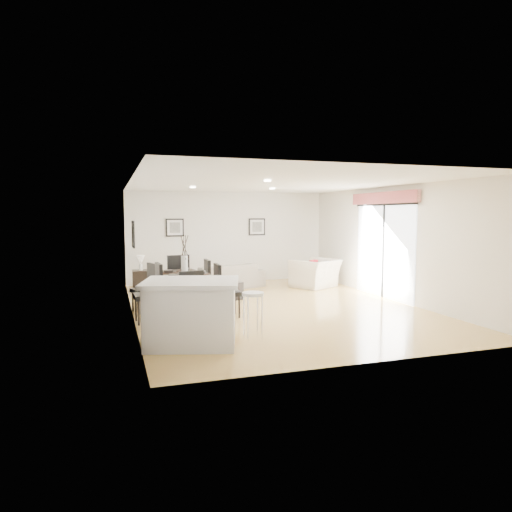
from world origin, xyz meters
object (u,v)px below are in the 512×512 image
object	(u,v)px
dining_chair_foot	(177,276)
coffee_table	(218,292)
sofa	(223,276)
side_table	(141,281)
dining_chair_efar	(213,281)
dining_chair_wnear	(153,289)
bar_stool	(253,299)
dining_chair_enear	(223,287)
dining_chair_wfar	(148,285)
kitchen_island	(191,312)
dining_chair_head	(194,297)
dining_table	(185,279)
armchair	(315,273)

from	to	relation	value
dining_chair_foot	coffee_table	world-z (taller)	dining_chair_foot
sofa	side_table	world-z (taller)	sofa
dining_chair_foot	coffee_table	bearing A→B (deg)	174.03
dining_chair_efar	dining_chair_wnear	bearing A→B (deg)	125.69
bar_stool	dining_chair_enear	bearing A→B (deg)	92.31
dining_chair_wfar	coffee_table	distance (m)	1.86
kitchen_island	dining_chair_wnear	bearing A→B (deg)	120.07
dining_chair_wfar	dining_chair_head	world-z (taller)	dining_chair_head
dining_chair_efar	side_table	size ratio (longest dim) A/B	1.79
dining_table	armchair	bearing A→B (deg)	21.02
dining_chair_wfar	dining_chair_foot	size ratio (longest dim) A/B	0.90
dining_chair_enear	kitchen_island	world-z (taller)	dining_chair_enear
sofa	dining_chair_wfar	size ratio (longest dim) A/B	2.29
side_table	dining_table	bearing A→B (deg)	-76.92
sofa	bar_stool	size ratio (longest dim) A/B	2.98
dining_chair_wfar	dining_chair_head	xyz separation A→B (m)	(0.67, -1.72, 0.01)
armchair	dining_chair_wfar	distance (m)	5.07
dining_chair_head	bar_stool	distance (m)	1.28
dining_chair_efar	dining_table	bearing A→B (deg)	125.79
dining_chair_efar	bar_stool	size ratio (longest dim) A/B	1.36
dining_chair_enear	coffee_table	size ratio (longest dim) A/B	1.01
dining_chair_enear	kitchen_island	distance (m)	1.97
dining_chair_efar	side_table	world-z (taller)	dining_chair_efar
dining_table	coffee_table	bearing A→B (deg)	42.18
sofa	kitchen_island	xyz separation A→B (m)	(-1.75, -5.12, 0.18)
dining_chair_wfar	dining_chair_efar	distance (m)	1.38
dining_chair_wnear	sofa	bearing A→B (deg)	143.54
dining_chair_head	dining_chair_wnear	bearing A→B (deg)	117.95
sofa	armchair	distance (m)	2.59
armchair	dining_chair_efar	distance (m)	3.84
dining_chair_enear	bar_stool	bearing A→B (deg)	-176.42
dining_table	side_table	bearing A→B (deg)	93.74
dining_chair_head	side_table	world-z (taller)	dining_chair_head
armchair	kitchen_island	size ratio (longest dim) A/B	0.70
dining_chair_enear	bar_stool	xyz separation A→B (m)	(0.07, -1.74, 0.07)
dining_chair_efar	sofa	bearing A→B (deg)	-18.16
dining_chair_foot	side_table	xyz separation A→B (m)	(-0.69, 1.70, -0.33)
dining_table	dining_chair_head	size ratio (longest dim) A/B	2.03
dining_chair_wnear	side_table	size ratio (longest dim) A/B	1.89
dining_chair_wnear	side_table	world-z (taller)	dining_chair_wnear
armchair	dining_table	xyz separation A→B (m)	(-4.03, -2.36, 0.34)
dining_chair_wnear	dining_chair_enear	bearing A→B (deg)	86.19
sofa	dining_table	distance (m)	3.29
dining_chair_efar	side_table	distance (m)	2.79
dining_chair_wfar	dining_chair_enear	distance (m)	1.70
dining_table	dining_chair_efar	xyz separation A→B (m)	(0.69, 0.49, -0.14)
sofa	dining_chair_wnear	distance (m)	4.03
bar_stool	dining_chair_wfar	bearing A→B (deg)	117.94
armchair	dining_table	size ratio (longest dim) A/B	0.58
dining_table	kitchen_island	xyz separation A→B (m)	(-0.25, -2.22, -0.21)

